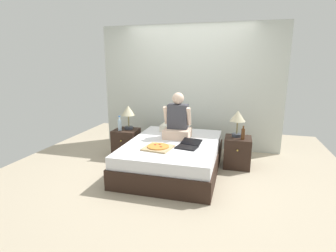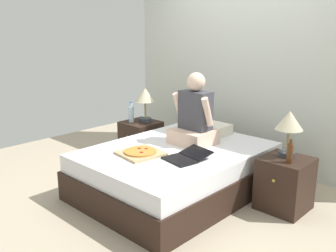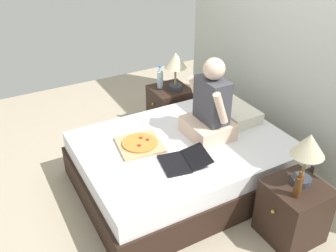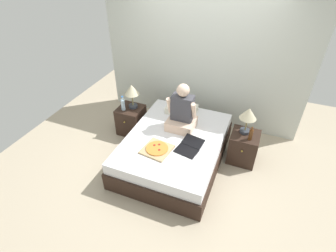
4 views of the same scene
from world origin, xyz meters
name	(u,v)px [view 2 (image 2 of 4)]	position (x,y,z in m)	size (l,w,h in m)	color
ground_plane	(176,191)	(0.00, 0.00, 0.00)	(5.71, 5.71, 0.00)	tan
wall_back	(249,67)	(0.00, 1.35, 1.25)	(3.71, 0.12, 2.50)	silver
bed	(176,170)	(0.00, 0.00, 0.24)	(1.48, 1.98, 0.49)	black
nightstand_left	(141,141)	(-1.03, 0.43, 0.26)	(0.44, 0.47, 0.52)	black
lamp_on_left_nightstand	(145,97)	(-0.99, 0.48, 0.85)	(0.26, 0.26, 0.45)	#333842
water_bottle	(131,114)	(-1.11, 0.34, 0.63)	(0.07, 0.07, 0.28)	silver
nightstand_right	(285,184)	(1.03, 0.43, 0.26)	(0.44, 0.47, 0.52)	black
lamp_on_right_nightstand	(289,124)	(1.00, 0.48, 0.85)	(0.26, 0.26, 0.45)	#333842
beer_bottle	(290,153)	(1.10, 0.33, 0.62)	(0.06, 0.06, 0.23)	#512D14
pillow	(207,128)	(-0.14, 0.71, 0.55)	(0.52, 0.34, 0.12)	silver
person_seated	(195,118)	(0.01, 0.28, 0.77)	(0.47, 0.40, 0.78)	beige
laptop	(185,157)	(0.29, -0.19, 0.51)	(0.39, 0.47, 0.07)	black
pizza_box	(140,153)	(-0.13, -0.39, 0.51)	(0.45, 0.45, 0.05)	tan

